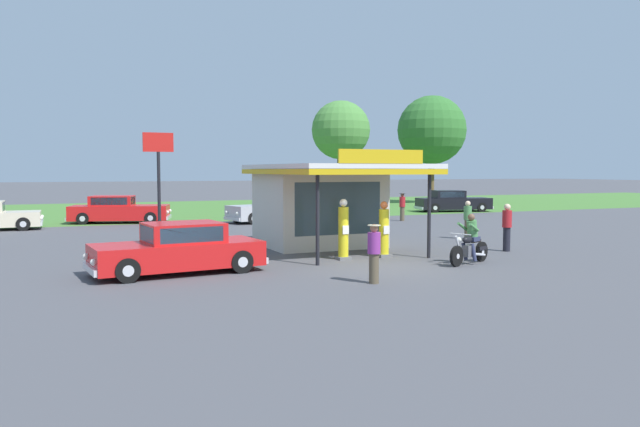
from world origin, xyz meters
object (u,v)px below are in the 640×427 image
at_px(featured_classic_sedan, 179,250).
at_px(parked_car_back_row_left, 270,210).
at_px(parked_car_back_row_centre, 453,202).
at_px(bystander_admiring_sedan, 507,226).
at_px(motorcycle_with_rider, 470,243).
at_px(parked_car_back_row_right, 119,210).
at_px(gas_pump_nearside, 343,232).
at_px(bystander_strolling_foreground, 402,206).
at_px(bystander_leaning_by_kiosk, 374,252).
at_px(roadside_pole_sign, 159,169).
at_px(gas_pump_offside, 384,232).
at_px(bystander_standing_back_lot, 468,219).

xyz_separation_m(featured_classic_sedan, parked_car_back_row_left, (8.08, 15.64, 0.02)).
bearing_deg(parked_car_back_row_centre, bystander_admiring_sedan, -120.34).
distance_m(motorcycle_with_rider, parked_car_back_row_right, 22.00).
distance_m(gas_pump_nearside, bystander_admiring_sedan, 6.37).
xyz_separation_m(gas_pump_nearside, featured_classic_sedan, (-5.49, -0.55, -0.25)).
bearing_deg(bystander_strolling_foreground, gas_pump_nearside, -127.78).
xyz_separation_m(featured_classic_sedan, bystander_admiring_sedan, (11.84, 0.08, 0.25)).
xyz_separation_m(motorcycle_with_rider, bystander_admiring_sedan, (3.09, 1.95, 0.26)).
xyz_separation_m(bystander_leaning_by_kiosk, roadside_pole_sign, (-4.03, 9.17, 2.15)).
xyz_separation_m(gas_pump_nearside, bystander_leaning_by_kiosk, (-1.13, -4.22, -0.09)).
distance_m(gas_pump_nearside, parked_car_back_row_left, 15.31).
bearing_deg(bystander_strolling_foreground, gas_pump_offside, -123.24).
bearing_deg(parked_car_back_row_left, roadside_pole_sign, -127.40).
xyz_separation_m(parked_car_back_row_right, parked_car_back_row_centre, (22.79, 0.56, -0.01)).
bearing_deg(roadside_pole_sign, featured_classic_sedan, -93.37).
height_order(gas_pump_nearside, parked_car_back_row_centre, gas_pump_nearside).
bearing_deg(bystander_admiring_sedan, parked_car_back_row_left, 103.59).
relative_size(motorcycle_with_rider, bystander_leaning_by_kiosk, 1.30).
relative_size(motorcycle_with_rider, parked_car_back_row_centre, 0.36).
distance_m(bystander_admiring_sedan, roadside_pole_sign, 12.89).
distance_m(parked_car_back_row_centre, parked_car_back_row_left, 15.13).
bearing_deg(parked_car_back_row_right, bystander_strolling_foreground, -18.32).
bearing_deg(motorcycle_with_rider, gas_pump_offside, 125.71).
bearing_deg(roadside_pole_sign, bystander_standing_back_lot, -7.04).
relative_size(bystander_admiring_sedan, roadside_pole_sign, 0.40).
height_order(parked_car_back_row_left, bystander_admiring_sedan, bystander_admiring_sedan).
bearing_deg(gas_pump_nearside, parked_car_back_row_centre, 46.57).
height_order(gas_pump_nearside, bystander_leaning_by_kiosk, gas_pump_nearside).
bearing_deg(gas_pump_nearside, parked_car_back_row_right, 106.93).
height_order(bystander_admiring_sedan, bystander_strolling_foreground, bystander_admiring_sedan).
bearing_deg(motorcycle_with_rider, bystander_strolling_foreground, 66.46).
relative_size(parked_car_back_row_right, roadside_pole_sign, 1.33).
distance_m(bystander_strolling_foreground, bystander_leaning_by_kiosk, 20.21).
bearing_deg(bystander_admiring_sedan, parked_car_back_row_centre, 59.66).
distance_m(bystander_admiring_sedan, bystander_strolling_foreground, 13.66).
bearing_deg(gas_pump_nearside, bystander_strolling_foreground, 52.22).
distance_m(bystander_strolling_foreground, bystander_standing_back_lot, 9.65).
bearing_deg(bystander_leaning_by_kiosk, bystander_admiring_sedan, 26.63).
distance_m(parked_car_back_row_right, parked_car_back_row_left, 8.45).
relative_size(gas_pump_offside, bystander_admiring_sedan, 1.10).
height_order(featured_classic_sedan, parked_car_back_row_right, parked_car_back_row_right).
bearing_deg(gas_pump_nearside, gas_pump_offside, -0.00).
distance_m(gas_pump_nearside, parked_car_back_row_right, 18.60).
xyz_separation_m(parked_car_back_row_right, parked_car_back_row_left, (8.01, -2.71, -0.02)).
xyz_separation_m(parked_car_back_row_right, bystander_leaning_by_kiosk, (4.28, -22.02, 0.12)).
xyz_separation_m(parked_car_back_row_centre, bystander_leaning_by_kiosk, (-18.50, -22.58, 0.13)).
distance_m(gas_pump_nearside, roadside_pole_sign, 7.44).
bearing_deg(bystander_strolling_foreground, featured_classic_sedan, -139.14).
xyz_separation_m(bystander_admiring_sedan, bystander_standing_back_lot, (1.14, 3.85, -0.06)).
bearing_deg(bystander_admiring_sedan, motorcycle_with_rider, -147.66).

